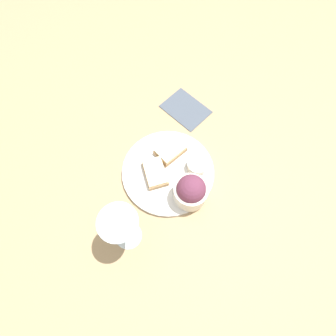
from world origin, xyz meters
name	(u,v)px	position (x,y,z in m)	size (l,w,h in m)	color
ground_plane	(168,172)	(0.00, 0.00, 0.00)	(4.00, 4.00, 0.00)	tan
dinner_plate	(168,171)	(0.00, 0.00, 0.01)	(0.29, 0.29, 0.01)	white
salad_bowl	(191,191)	(0.07, 0.08, 0.06)	(0.10, 0.10, 0.10)	silver
sauce_ramekin	(197,165)	(-0.03, 0.09, 0.03)	(0.06, 0.06, 0.03)	beige
cheese_toast_near	(155,173)	(0.02, -0.04, 0.03)	(0.11, 0.10, 0.03)	tan
cheese_toast_far	(170,150)	(-0.06, -0.01, 0.03)	(0.11, 0.11, 0.03)	tan
wine_glass	(121,227)	(0.21, -0.07, 0.13)	(0.09, 0.09, 0.18)	silver
napkin	(186,109)	(-0.25, 0.01, 0.00)	(0.18, 0.19, 0.01)	#4C5666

